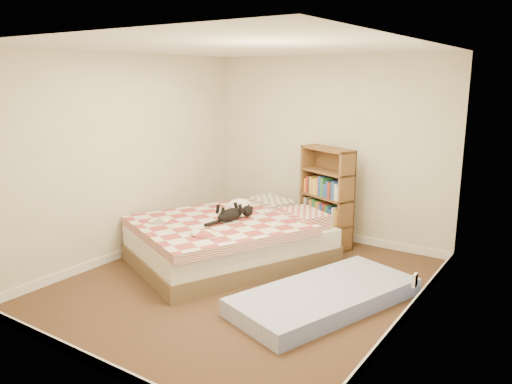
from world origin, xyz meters
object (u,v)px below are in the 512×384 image
Objects in this scene: bookshelf at (327,208)px; floor_mattress at (325,296)px; bed at (233,239)px; white_dog at (240,205)px; black_cat at (232,214)px.

bookshelf is 1.92m from floor_mattress.
bookshelf is (0.68, 1.20, 0.23)m from bed.
bookshelf reaches higher than floor_mattress.
white_dog reaches higher than floor_mattress.
black_cat is at bearing -177.84° from floor_mattress.
black_cat is 0.40m from white_dog.
white_dog is at bearing 172.38° from floor_mattress.
bookshelf reaches higher than white_dog.
bookshelf is at bearing 89.17° from black_cat.
white_dog is (-0.15, 0.37, 0.01)m from black_cat.
white_dog is (-0.12, 0.32, 0.34)m from bed.
bookshelf is at bearing 77.87° from white_dog.
floor_mattress is (0.82, -1.69, -0.42)m from bookshelf.
white_dog is at bearing -110.20° from bookshelf.
black_cat reaches higher than bed.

